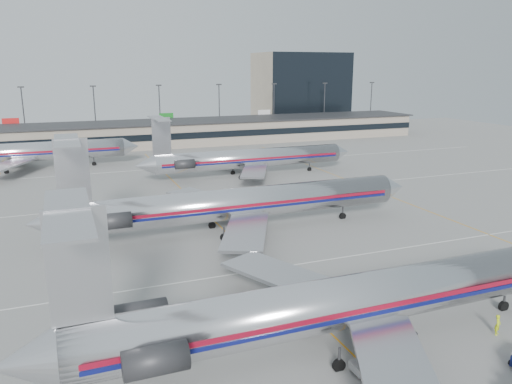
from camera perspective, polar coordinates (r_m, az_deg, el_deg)
name	(u,v)px	position (r m, az deg, el deg)	size (l,w,h in m)	color
ground	(310,313)	(43.37, 6.15, -13.58)	(260.00, 260.00, 0.00)	gray
apron_markings	(265,269)	(51.57, 0.99, -8.83)	(160.00, 0.15, 0.02)	silver
terminal	(136,134)	(134.20, -13.51, 6.43)	(162.00, 17.00, 6.25)	gray
light_mast_row	(128,109)	(147.49, -14.42, 9.15)	(163.60, 0.40, 15.28)	#38383D
distant_building	(300,89)	(180.82, 5.07, 11.60)	(30.00, 20.00, 25.00)	tan
jet_foreground	(348,301)	(37.52, 10.48, -12.11)	(48.19, 28.38, 12.61)	silver
jet_second_row	(234,203)	(61.70, -2.58, -1.32)	(48.96, 28.83, 12.81)	silver
jet_third_row	(246,158)	(94.19, -1.10, 3.87)	(42.94, 26.41, 11.74)	silver
jet_back_row	(17,152)	(110.11, -25.63, 4.10)	(46.10, 28.35, 12.60)	silver
belt_loader	(380,361)	(36.81, 14.01, -18.19)	(4.69, 1.45, 2.49)	gray
ramp_worker_near	(498,325)	(43.85, 25.90, -13.49)	(0.60, 0.39, 1.64)	#CCE615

